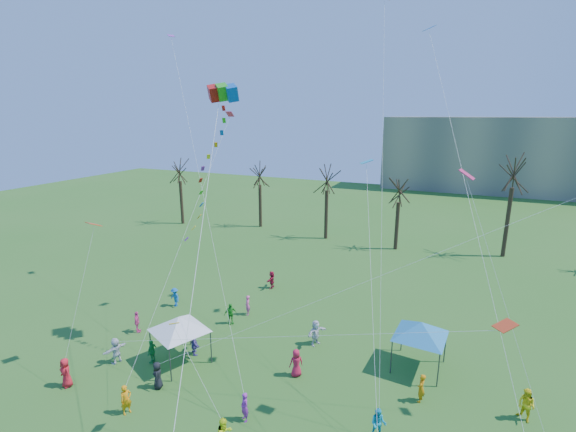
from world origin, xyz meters
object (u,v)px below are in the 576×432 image
at_px(canopy_tent_white, 179,324).
at_px(canopy_tent_blue, 421,329).
at_px(big_box_kite, 210,179).
at_px(distant_building, 541,156).

height_order(canopy_tent_white, canopy_tent_blue, canopy_tent_white).
relative_size(big_box_kite, canopy_tent_blue, 5.17).
bearing_deg(canopy_tent_blue, canopy_tent_white, -158.60).
bearing_deg(big_box_kite, canopy_tent_blue, 15.42).
bearing_deg(big_box_kite, canopy_tent_white, -125.58).
distance_m(distant_building, big_box_kite, 78.47).
bearing_deg(canopy_tent_white, big_box_kite, 54.42).
distance_m(distant_building, canopy_tent_blue, 71.56).
bearing_deg(canopy_tent_white, distant_building, 68.65).
height_order(distant_building, canopy_tent_white, distant_building).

